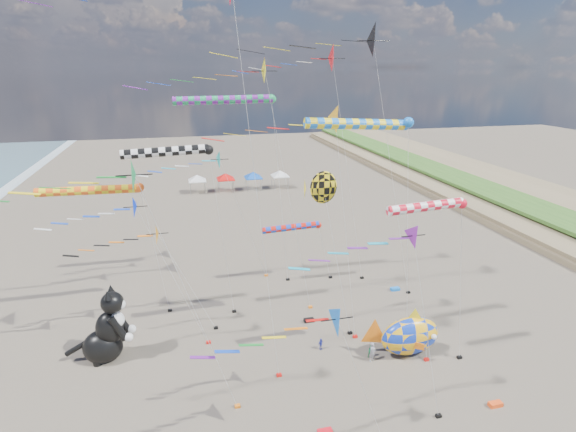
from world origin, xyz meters
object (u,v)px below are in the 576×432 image
at_px(fish_inflatable, 409,336).
at_px(child_blue, 321,344).
at_px(person_adult, 372,352).
at_px(child_green, 371,351).
at_px(parked_car, 328,185).
at_px(cat_inflatable, 104,324).

bearing_deg(fish_inflatable, child_blue, 159.89).
relative_size(person_adult, child_green, 1.53).
bearing_deg(fish_inflatable, parked_car, 78.29).
height_order(fish_inflatable, child_green, fish_inflatable).
distance_m(fish_inflatable, parked_car, 51.17).
height_order(fish_inflatable, parked_car, fish_inflatable).
distance_m(cat_inflatable, child_green, 20.31).
relative_size(fish_inflatable, child_green, 6.17).
xyz_separation_m(fish_inflatable, parked_car, (10.38, 50.09, -1.12)).
bearing_deg(cat_inflatable, person_adult, -8.29).
distance_m(child_green, child_blue, 3.93).
xyz_separation_m(child_green, child_blue, (-3.45, 1.89, -0.03)).
distance_m(fish_inflatable, child_green, 3.16).
distance_m(child_green, parked_car, 51.40).
bearing_deg(parked_car, fish_inflatable, 175.57).
bearing_deg(child_green, child_blue, 146.63).
bearing_deg(cat_inflatable, child_green, -6.99).
relative_size(cat_inflatable, child_green, 5.82).
xyz_separation_m(fish_inflatable, person_adult, (-3.01, -0.01, -0.92)).
xyz_separation_m(child_blue, parked_car, (16.72, 47.77, 0.10)).
height_order(child_green, child_blue, child_green).
distance_m(cat_inflatable, fish_inflatable, 23.11).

